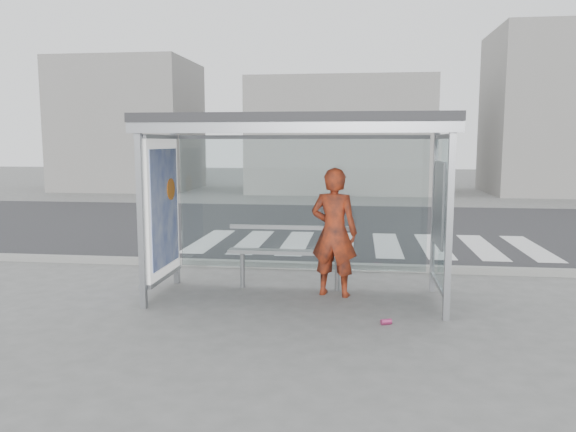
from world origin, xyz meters
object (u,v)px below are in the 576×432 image
object	(u,v)px
bus_shelter	(270,161)
bench	(289,252)
soda_can	(386,322)
person	(334,232)

from	to	relation	value
bus_shelter	bench	world-z (taller)	bus_shelter
bench	soda_can	size ratio (longest dim) A/B	14.47
bus_shelter	bench	size ratio (longest dim) A/B	2.25
bus_shelter	bench	bearing A→B (deg)	68.34
bus_shelter	person	xyz separation A→B (m)	(0.90, 0.23, -1.04)
bus_shelter	person	distance (m)	1.39
bench	soda_can	xyz separation A→B (m)	(1.40, -1.56, -0.54)
person	soda_can	xyz separation A→B (m)	(0.71, -1.27, -0.91)
bus_shelter	soda_can	xyz separation A→B (m)	(1.61, -1.04, -1.95)
person	bus_shelter	bearing A→B (deg)	26.92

